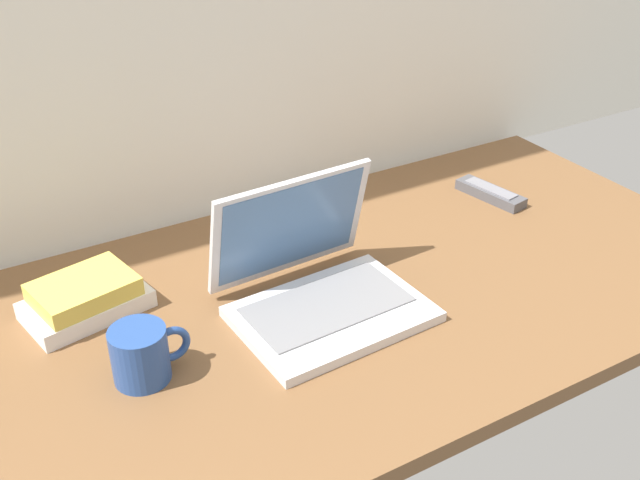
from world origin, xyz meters
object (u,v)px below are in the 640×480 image
at_px(laptop, 317,283).
at_px(book_stack, 85,298).
at_px(remote_control_near, 490,193).
at_px(coffee_mug, 142,353).
at_px(remote_control_far, 309,213).

height_order(laptop, book_stack, laptop).
xyz_separation_m(laptop, remote_control_near, (0.53, 0.16, -0.03)).
relative_size(coffee_mug, remote_control_far, 0.74).
xyz_separation_m(laptop, book_stack, (-0.35, 0.18, -0.02)).
xyz_separation_m(laptop, remote_control_far, (0.14, 0.28, -0.03)).
xyz_separation_m(coffee_mug, book_stack, (-0.03, 0.21, -0.02)).
distance_m(coffee_mug, remote_control_near, 0.86).
relative_size(remote_control_near, book_stack, 0.76).
bearing_deg(remote_control_near, coffee_mug, -167.44).
bearing_deg(book_stack, laptop, -27.13).
distance_m(coffee_mug, remote_control_far, 0.55).
bearing_deg(remote_control_near, laptop, -163.32).
bearing_deg(laptop, coffee_mug, -174.56).
height_order(laptop, coffee_mug, laptop).
height_order(laptop, remote_control_near, laptop).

